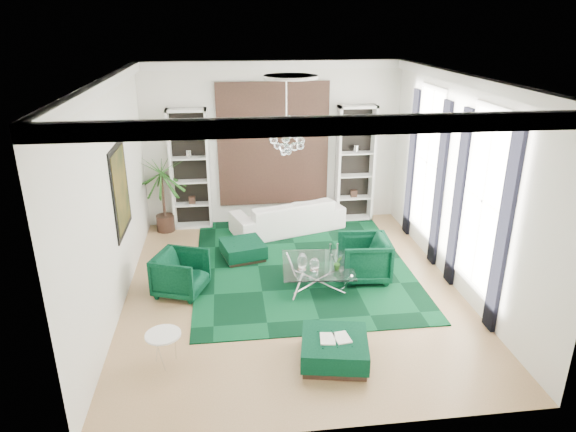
{
  "coord_description": "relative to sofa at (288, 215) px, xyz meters",
  "views": [
    {
      "loc": [
        -1.11,
        -8.28,
        4.68
      ],
      "look_at": [
        -0.02,
        0.5,
        1.25
      ],
      "focal_mm": 32.0,
      "sensor_mm": 36.0,
      "label": 1
    }
  ],
  "objects": [
    {
      "name": "shelving_left",
      "position": [
        -2.21,
        0.53,
        1.02
      ],
      "size": [
        0.9,
        0.38,
        2.8
      ],
      "primitive_type": null,
      "color": "white",
      "rests_on": "floor"
    },
    {
      "name": "shelving_right",
      "position": [
        1.69,
        0.53,
        1.02
      ],
      "size": [
        0.9,
        0.38,
        2.8
      ],
      "primitive_type": null,
      "color": "white",
      "rests_on": "floor"
    },
    {
      "name": "book",
      "position": [
        0.07,
        -4.97,
        0.02
      ],
      "size": [
        0.44,
        0.29,
        0.03
      ],
      "primitive_type": "cube",
      "color": "white",
      "rests_on": "ottoman_front"
    },
    {
      "name": "ceiling_medallion",
      "position": [
        -0.26,
        -2.48,
        3.39
      ],
      "size": [
        0.9,
        0.9,
        0.05
      ],
      "primitive_type": "cylinder",
      "color": "white",
      "rests_on": "ceiling"
    },
    {
      "name": "wall_back",
      "position": [
        -0.26,
        0.73,
        1.52
      ],
      "size": [
        6.0,
        0.02,
        3.8
      ],
      "primitive_type": "cube",
      "color": "white",
      "rests_on": "ground"
    },
    {
      "name": "window_near",
      "position": [
        2.73,
        -3.68,
        1.52
      ],
      "size": [
        0.03,
        1.1,
        2.9
      ],
      "primitive_type": "cube",
      "color": "white",
      "rests_on": "wall_right"
    },
    {
      "name": "table_plant",
      "position": [
        0.54,
        -2.98,
        0.2
      ],
      "size": [
        0.16,
        0.14,
        0.27
      ],
      "primitive_type": "imported",
      "rotation": [
        0.0,
        0.0,
        0.12
      ],
      "color": "#215419",
      "rests_on": "coffee_table"
    },
    {
      "name": "rug",
      "position": [
        0.05,
        -1.82,
        -0.37
      ],
      "size": [
        4.2,
        5.0,
        0.02
      ],
      "primitive_type": "cube",
      "color": "black",
      "rests_on": "floor"
    },
    {
      "name": "curtain_near_a",
      "position": [
        2.7,
        -4.46,
        1.27
      ],
      "size": [
        0.07,
        0.3,
        3.25
      ],
      "primitive_type": "cube",
      "color": "black",
      "rests_on": "floor"
    },
    {
      "name": "tapestry",
      "position": [
        -0.26,
        0.68,
        1.52
      ],
      "size": [
        2.5,
        0.06,
        2.8
      ],
      "primitive_type": "cube",
      "color": "black",
      "rests_on": "wall_back"
    },
    {
      "name": "armchair_left",
      "position": [
        -2.27,
        -2.68,
        0.01
      ],
      "size": [
        1.09,
        1.08,
        0.78
      ],
      "primitive_type": "imported",
      "rotation": [
        0.0,
        0.0,
        1.21
      ],
      "color": "black",
      "rests_on": "floor"
    },
    {
      "name": "chandelier",
      "position": [
        -0.35,
        -2.68,
        2.47
      ],
      "size": [
        0.81,
        0.81,
        0.71
      ],
      "primitive_type": null,
      "rotation": [
        0.0,
        0.0,
        -0.02
      ],
      "color": "white",
      "rests_on": "ceiling"
    },
    {
      "name": "wall_front",
      "position": [
        -0.26,
        -6.29,
        1.52
      ],
      "size": [
        6.0,
        0.02,
        3.8
      ],
      "primitive_type": "cube",
      "color": "white",
      "rests_on": "ground"
    },
    {
      "name": "ceiling",
      "position": [
        -0.26,
        -2.78,
        3.43
      ],
      "size": [
        6.0,
        7.0,
        0.02
      ],
      "primitive_type": "cube",
      "color": "white",
      "rests_on": "ground"
    },
    {
      "name": "armchair_right",
      "position": [
        1.14,
        -2.54,
        0.05
      ],
      "size": [
        0.99,
        0.96,
        0.84
      ],
      "primitive_type": "imported",
      "rotation": [
        0.0,
        0.0,
        -1.64
      ],
      "color": "black",
      "rests_on": "floor"
    },
    {
      "name": "window_far",
      "position": [
        2.73,
        -1.28,
        1.52
      ],
      "size": [
        0.03,
        1.1,
        2.9
      ],
      "primitive_type": "cube",
      "color": "white",
      "rests_on": "wall_right"
    },
    {
      "name": "curtain_far_b",
      "position": [
        2.7,
        -0.5,
        1.27
      ],
      "size": [
        0.07,
        0.3,
        3.25
      ],
      "primitive_type": "cube",
      "color": "black",
      "rests_on": "floor"
    },
    {
      "name": "ottoman_side",
      "position": [
        -1.1,
        -1.38,
        -0.19
      ],
      "size": [
        0.99,
        0.99,
        0.36
      ],
      "primitive_type": "cube",
      "rotation": [
        0.0,
        0.0,
        0.24
      ],
      "color": "black",
      "rests_on": "floor"
    },
    {
      "name": "coffee_table",
      "position": [
        0.22,
        -2.71,
        -0.16
      ],
      "size": [
        1.39,
        1.39,
        0.44
      ],
      "primitive_type": null,
      "rotation": [
        0.0,
        0.0,
        -0.09
      ],
      "color": "white",
      "rests_on": "floor"
    },
    {
      "name": "wall_right",
      "position": [
        2.75,
        -2.78,
        1.52
      ],
      "size": [
        0.02,
        7.0,
        3.8
      ],
      "primitive_type": "cube",
      "color": "white",
      "rests_on": "ground"
    },
    {
      "name": "sofa",
      "position": [
        0.0,
        0.0,
        0.0
      ],
      "size": [
        2.75,
        1.74,
        0.75
      ],
      "primitive_type": "imported",
      "rotation": [
        0.0,
        0.0,
        3.45
      ],
      "color": "white",
      "rests_on": "floor"
    },
    {
      "name": "side_table",
      "position": [
        -2.36,
        -4.74,
        -0.13
      ],
      "size": [
        0.62,
        0.62,
        0.49
      ],
      "primitive_type": "cylinder",
      "rotation": [
        0.0,
        0.0,
        0.26
      ],
      "color": "white",
      "rests_on": "floor"
    },
    {
      "name": "floor",
      "position": [
        -0.26,
        -2.78,
        -0.39
      ],
      "size": [
        6.0,
        7.0,
        0.02
      ],
      "primitive_type": "cube",
      "color": "tan",
      "rests_on": "ground"
    },
    {
      "name": "ottoman_front",
      "position": [
        0.07,
        -4.97,
        -0.19
      ],
      "size": [
        1.1,
        1.1,
        0.38
      ],
      "primitive_type": "cube",
      "rotation": [
        0.0,
        0.0,
        -0.19
      ],
      "color": "black",
      "rests_on": "floor"
    },
    {
      "name": "curtain_far_a",
      "position": [
        2.7,
        -2.06,
        1.27
      ],
      "size": [
        0.07,
        0.3,
        3.25
      ],
      "primitive_type": "cube",
      "color": "black",
      "rests_on": "floor"
    },
    {
      "name": "palm",
      "position": [
        -2.84,
        0.34,
        0.76
      ],
      "size": [
        1.79,
        1.79,
        2.28
      ],
      "primitive_type": null,
      "rotation": [
        0.0,
        0.0,
        -0.31
      ],
      "color": "#215419",
      "rests_on": "floor"
    },
    {
      "name": "painting",
      "position": [
        -3.23,
        -2.18,
        1.47
      ],
      "size": [
        0.04,
        1.3,
        1.6
      ],
      "primitive_type": "cube",
      "color": "black",
      "rests_on": "wall_left"
    },
    {
      "name": "curtain_near_b",
      "position": [
        2.7,
        -2.9,
        1.27
      ],
      "size": [
        0.07,
        0.3,
        3.25
      ],
      "primitive_type": "cube",
      "color": "black",
      "rests_on": "floor"
    },
    {
      "name": "wall_left",
      "position": [
        -3.27,
        -2.78,
        1.52
      ],
      "size": [
        0.02,
        7.0,
        3.8
      ],
      "primitive_type": "cube",
      "color": "white",
      "rests_on": "ground"
    },
    {
      "name": "crown_molding",
      "position": [
        -0.26,
        -2.78,
        3.32
      ],
      "size": [
        6.0,
        7.0,
        0.18
      ],
      "primitive_type": null,
      "color": "white",
      "rests_on": "ceiling"
    }
  ]
}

